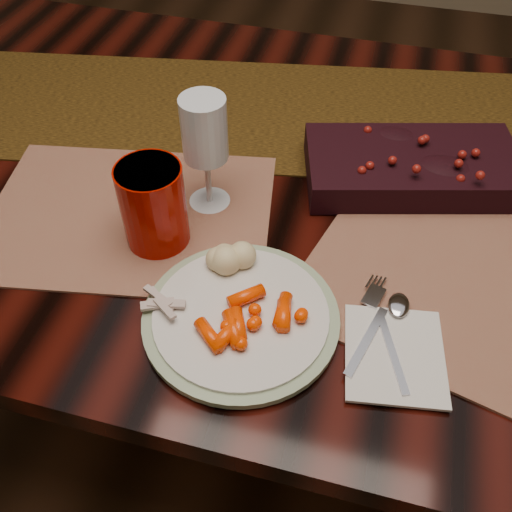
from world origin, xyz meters
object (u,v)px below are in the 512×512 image
(placemat_main, at_px, (495,290))
(baby_carrots, at_px, (248,318))
(turkey_shreds, at_px, (167,299))
(napkin, at_px, (395,355))
(dinner_plate, at_px, (241,317))
(mashed_potatoes, at_px, (225,259))
(centerpiece, at_px, (413,163))
(wine_glass, at_px, (206,155))
(red_cup, at_px, (153,206))
(dining_table, at_px, (290,309))

(placemat_main, relative_size, baby_carrots, 4.68)
(turkey_shreds, relative_size, napkin, 0.53)
(dinner_plate, bearing_deg, mashed_potatoes, 121.62)
(centerpiece, height_order, wine_glass, wine_glass)
(dinner_plate, height_order, napkin, dinner_plate)
(baby_carrots, bearing_deg, red_cup, 143.87)
(placemat_main, height_order, red_cup, red_cup)
(dinner_plate, height_order, baby_carrots, baby_carrots)
(dining_table, bearing_deg, placemat_main, -30.04)
(placemat_main, bearing_deg, mashed_potatoes, -154.33)
(centerpiece, relative_size, red_cup, 2.64)
(placemat_main, relative_size, wine_glass, 2.68)
(napkin, height_order, red_cup, red_cup)
(wine_glass, bearing_deg, centerpiece, 24.30)
(baby_carrots, xyz_separation_m, red_cup, (-0.17, 0.13, 0.04))
(napkin, relative_size, wine_glass, 0.76)
(baby_carrots, bearing_deg, mashed_potatoes, 124.60)
(dining_table, distance_m, red_cup, 0.52)
(centerpiece, bearing_deg, baby_carrots, -115.76)
(mashed_potatoes, bearing_deg, dinner_plate, -58.38)
(turkey_shreds, bearing_deg, centerpiece, 51.51)
(dining_table, distance_m, dinner_plate, 0.50)
(dining_table, bearing_deg, mashed_potatoes, -101.93)
(baby_carrots, bearing_deg, centerpiece, 64.24)
(baby_carrots, xyz_separation_m, napkin, (0.19, 0.01, -0.02))
(mashed_potatoes, bearing_deg, wine_glass, 116.08)
(baby_carrots, xyz_separation_m, mashed_potatoes, (-0.06, 0.08, 0.01))
(dinner_plate, relative_size, napkin, 1.82)
(turkey_shreds, relative_size, wine_glass, 0.40)
(napkin, distance_m, wine_glass, 0.39)
(placemat_main, xyz_separation_m, dinner_plate, (-0.32, -0.14, 0.01))
(baby_carrots, height_order, napkin, baby_carrots)
(centerpiece, xyz_separation_m, baby_carrots, (-0.18, -0.36, -0.01))
(placemat_main, bearing_deg, baby_carrots, -139.13)
(placemat_main, bearing_deg, napkin, -116.26)
(dinner_plate, distance_m, red_cup, 0.21)
(dinner_plate, distance_m, mashed_potatoes, 0.09)
(centerpiece, xyz_separation_m, napkin, (0.01, -0.35, -0.03))
(mashed_potatoes, relative_size, wine_glass, 0.38)
(placemat_main, distance_m, baby_carrots, 0.35)
(dinner_plate, bearing_deg, placemat_main, 23.38)
(mashed_potatoes, bearing_deg, napkin, -16.56)
(dinner_plate, bearing_deg, red_cup, 144.49)
(centerpiece, bearing_deg, placemat_main, -57.12)
(placemat_main, height_order, wine_glass, wine_glass)
(dining_table, height_order, napkin, napkin)
(mashed_potatoes, height_order, turkey_shreds, mashed_potatoes)
(dinner_plate, xyz_separation_m, baby_carrots, (0.01, -0.01, 0.02))
(placemat_main, height_order, dinner_plate, dinner_plate)
(baby_carrots, relative_size, wine_glass, 0.57)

